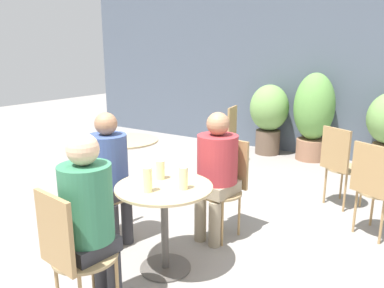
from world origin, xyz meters
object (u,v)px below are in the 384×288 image
Objects in this scene: bistro_chair_4 at (375,183)px; seated_person_0 at (216,167)px; cafe_table_far at (125,153)px; beer_glass_0 at (161,170)px; bistro_chair_0 at (226,179)px; potted_plant_1 at (314,113)px; cafe_table_near at (164,206)px; beer_glass_1 at (148,180)px; bistro_chair_2 at (70,248)px; seated_person_2 at (89,211)px; bistro_chair_5 at (340,161)px; bistro_chair_3 at (226,131)px; potted_plant_0 at (269,114)px; bistro_chair_1 at (100,183)px; beer_glass_2 at (183,178)px.

seated_person_0 is at bearing 59.66° from bistro_chair_4.
cafe_table_far is 5.19× the size of beer_glass_0.
potted_plant_1 is at bearing 97.80° from bistro_chair_0.
cafe_table_near is at bearing -91.25° from potted_plant_1.
beer_glass_1 reaches higher than cafe_table_far.
bistro_chair_2 is at bearing -56.01° from cafe_table_far.
bistro_chair_5 is at bearing -102.04° from seated_person_2.
bistro_chair_5 is (0.77, 1.24, 0.00)m from bistro_chair_0.
bistro_chair_2 and bistro_chair_5 have the same top height.
bistro_chair_3 is at bearing 6.54° from bistro_chair_5.
potted_plant_0 is (-0.53, 3.69, -0.10)m from beer_glass_0.
bistro_chair_0 is at bearing -75.71° from potted_plant_0.
beer_glass_0 is at bearing 8.15° from bistro_chair_3.
potted_plant_0 is at bearing 99.00° from beer_glass_1.
bistro_chair_1 is at bearing 161.41° from beer_glass_1.
bistro_chair_1 is 2.68m from bistro_chair_3.
bistro_chair_0 is at bearing -90.00° from seated_person_2.
bistro_chair_3 is 2.80m from beer_glass_0.
bistro_chair_1 is at bearing -6.54° from bistro_chair_3.
seated_person_2 is 7.30× the size of beer_glass_2.
bistro_chair_4 is at bearing 51.99° from beer_glass_2.
bistro_chair_3 is 2.35m from seated_person_0.
beer_glass_0 is 0.30m from beer_glass_2.
seated_person_2 reaches higher than beer_glass_2.
bistro_chair_4 is 0.74× the size of seated_person_2.
bistro_chair_3 is 3.09m from beer_glass_1.
bistro_chair_4 is 5.37× the size of beer_glass_2.
potted_plant_0 is at bearing -75.47° from seated_person_2.
beer_glass_2 reaches higher than cafe_table_far.
bistro_chair_1 is at bearing -60.29° from cafe_table_far.
bistro_chair_2 reaches higher than beer_glass_0.
cafe_table_far is at bearing -116.26° from potted_plant_1.
bistro_chair_1 is 1.18m from bistro_chair_2.
beer_glass_0 reaches higher than cafe_table_near.
potted_plant_0 is (0.28, 1.02, 0.14)m from bistro_chair_3.
bistro_chair_0 is 6.03× the size of beer_glass_0.
seated_person_0 is (-1.22, -0.82, 0.16)m from bistro_chair_4.
beer_glass_2 is (0.19, 0.19, -0.01)m from beer_glass_1.
beer_glass_1 is (0.10, -0.28, 0.02)m from beer_glass_0.
seated_person_2 is (0.84, -3.46, 0.20)m from bistro_chair_3.
bistro_chair_5 is 0.76× the size of seated_person_0.
bistro_chair_4 is at bearing 36.27° from bistro_chair_0.
seated_person_2 is (-0.17, -1.35, 0.03)m from seated_person_0.
cafe_table_near is at bearing 95.12° from bistro_chair_5.
beer_glass_0 reaches higher than cafe_table_far.
bistro_chair_3 is (-0.82, 3.61, 0.00)m from bistro_chair_2.
cafe_table_far is at bearing 37.07° from bistro_chair_1.
seated_person_2 is 6.77× the size of beer_glass_1.
potted_plant_0 is 0.84× the size of potted_plant_1.
seated_person_2 is at bearing -97.36° from cafe_table_near.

